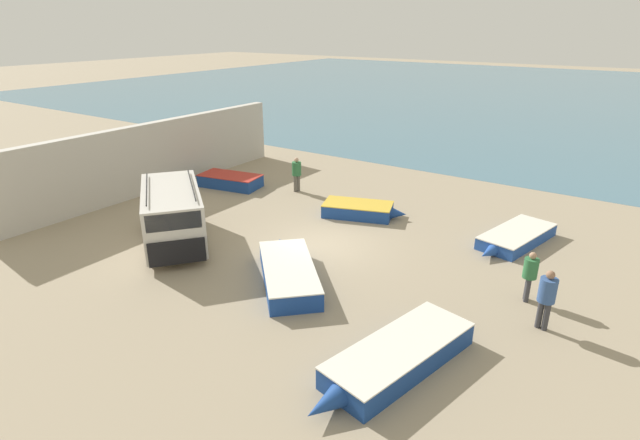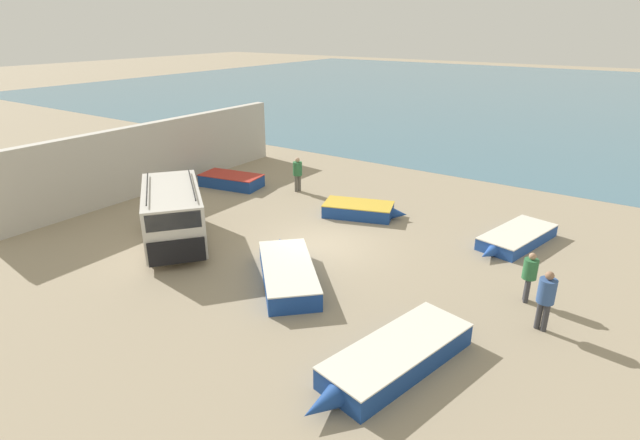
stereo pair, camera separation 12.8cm
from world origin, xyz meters
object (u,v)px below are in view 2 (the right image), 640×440
Objects in this scene: fishing_rowboat_2 at (288,271)px; fishing_rowboat_4 at (516,238)px; fishing_rowboat_0 at (361,210)px; fisherman_0 at (298,171)px; parked_van at (173,214)px; fishing_rowboat_3 at (393,358)px; fisherman_2 at (546,295)px; fishing_rowboat_1 at (229,180)px; fisherman_1 at (530,273)px.

fishing_rowboat_4 is at bearing -81.08° from fishing_rowboat_2.
fisherman_0 is (-4.45, 1.22, 0.77)m from fishing_rowboat_0.
fishing_rowboat_3 is (10.55, -2.06, -0.91)m from parked_van.
fishing_rowboat_4 is at bearing 31.77° from fisherman_2.
parked_van is at bearing -87.93° from fishing_rowboat_3.
fishing_rowboat_2 is 9.56m from fisherman_0.
fishing_rowboat_1 is at bearing 162.07° from fishing_rowboat_0.
fishing_rowboat_3 is 3.02× the size of fisherman_0.
fishing_rowboat_3 is 9.61m from fishing_rowboat_4.
fisherman_1 is (15.92, -3.32, 0.67)m from fishing_rowboat_1.
parked_van is 2.91× the size of fisherman_0.
fishing_rowboat_0 reaches higher than fishing_rowboat_4.
fishing_rowboat_1 reaches higher than fishing_rowboat_3.
fishing_rowboat_3 is 4.80m from fisherman_2.
fishing_rowboat_2 is 2.43× the size of fisherman_0.
fishing_rowboat_2 is (1.01, -6.59, 0.03)m from fishing_rowboat_0.
fisherman_1 reaches higher than fishing_rowboat_3.
parked_van reaches higher than fishing_rowboat_1.
fishing_rowboat_2 reaches higher than fishing_rowboat_0.
fishing_rowboat_0 is at bearing 170.50° from fishing_rowboat_1.
fishing_rowboat_4 is 2.77× the size of fisherman_1.
fishing_rowboat_1 is at bearing 149.81° from fisherman_1.
fisherman_1 is at bearing 157.75° from fishing_rowboat_1.
fishing_rowboat_1 is at bearing 85.25° from fisherman_2.
fishing_rowboat_0 is 4.68m from fisherman_0.
fishing_rowboat_4 is at bearing 72.45° from parked_van.
fishing_rowboat_4 is 4.60m from fisherman_1.
fishing_rowboat_2 is at bearing -100.20° from fishing_rowboat_0.
fisherman_2 is (13.20, 1.87, -0.14)m from parked_van.
fisherman_1 reaches higher than fishing_rowboat_1.
fisherman_2 reaches higher than fishing_rowboat_1.
fishing_rowboat_1 is 3.85m from fisherman_0.
fisherman_2 is at bearing 159.09° from fishing_rowboat_3.
fishing_rowboat_0 is 8.70m from fisherman_1.
fishing_rowboat_1 is (-7.97, -0.13, 0.03)m from fishing_rowboat_0.
fishing_rowboat_3 reaches higher than fishing_rowboat_4.
fishing_rowboat_2 is 7.65m from fisherman_1.
parked_van is at bearing -142.89° from fishing_rowboat_0.
fisherman_1 is (7.96, -3.46, 0.70)m from fishing_rowboat_0.
fishing_rowboat_2 is at bearing -23.54° from fishing_rowboat_4.
fishing_rowboat_3 is (6.04, -8.74, 0.02)m from fishing_rowboat_0.
fishing_rowboat_1 reaches higher than fishing_rowboat_0.
fishing_rowboat_3 is 14.48m from fisherman_0.
fishing_rowboat_0 is 6.59m from fishing_rowboat_4.
fishing_rowboat_3 is at bearing -74.26° from fishing_rowboat_0.
fishing_rowboat_1 is 16.28m from fisherman_1.
fisherman_2 reaches higher than fisherman_0.
fisherman_2 is (2.16, -5.67, 0.84)m from fishing_rowboat_4.
fisherman_1 is 0.91× the size of fisherman_2.
fishing_rowboat_0 is 0.71× the size of fishing_rowboat_3.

